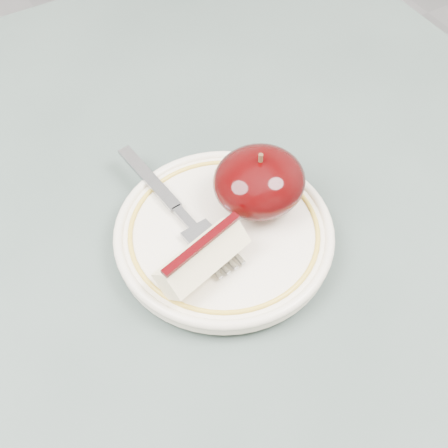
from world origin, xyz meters
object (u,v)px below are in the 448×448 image
table (175,330)px  plate (224,234)px  apple_half (259,181)px  fork (177,209)px

table → plate: (0.06, 0.01, 0.10)m
apple_half → fork: size_ratio=0.47×
plate → fork: fork is taller
table → apple_half: size_ratio=10.86×
fork → table: bearing=138.0°
apple_half → table: bearing=-166.3°
table → plate: plate is taller
plate → apple_half: size_ratio=2.34×
table → plate: size_ratio=4.65×
table → plate: 0.12m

